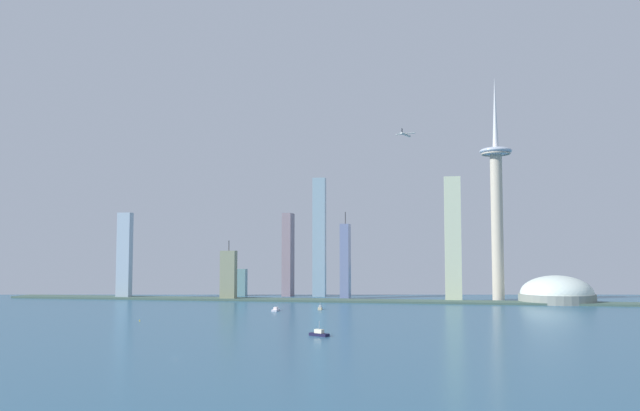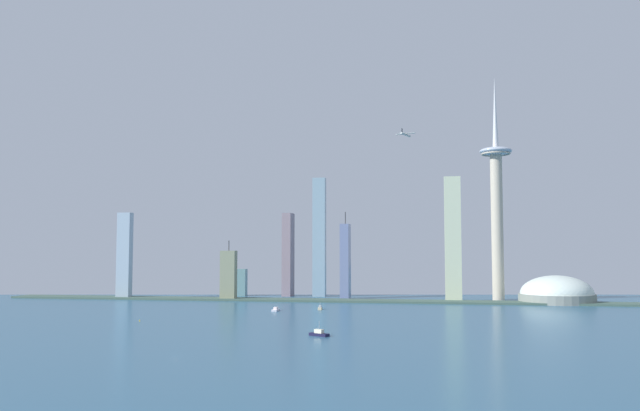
# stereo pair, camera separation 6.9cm
# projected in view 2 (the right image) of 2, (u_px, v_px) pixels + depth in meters

# --- Properties ---
(ground_plane) EXTENTS (6000.00, 6000.00, 0.00)m
(ground_plane) POSITION_uv_depth(u_px,v_px,m) (176.00, 356.00, 404.66)
(ground_plane) COLOR #2D5B79
(waterfront_pier) EXTENTS (867.73, 43.41, 2.48)m
(waterfront_pier) POSITION_uv_depth(u_px,v_px,m) (315.00, 300.00, 865.33)
(waterfront_pier) COLOR #415C50
(waterfront_pier) RESTS_ON ground
(observation_tower) EXTENTS (42.71, 42.71, 301.64)m
(observation_tower) POSITION_uv_depth(u_px,v_px,m) (497.00, 195.00, 871.93)
(observation_tower) COLOR #BFB39E
(observation_tower) RESTS_ON ground
(stadium_dome) EXTENTS (95.07, 95.07, 47.19)m
(stadium_dome) POSITION_uv_depth(u_px,v_px,m) (557.00, 295.00, 832.72)
(stadium_dome) COLOR gray
(stadium_dome) RESTS_ON ground
(skyscraper_0) EXTENTS (18.58, 12.03, 174.35)m
(skyscraper_0) POSITION_uv_depth(u_px,v_px,m) (319.00, 237.00, 959.15)
(skyscraper_0) COLOR #82A0B1
(skyscraper_0) RESTS_ON ground
(skyscraper_1) EXTENTS (13.10, 27.86, 122.79)m
(skyscraper_1) POSITION_uv_depth(u_px,v_px,m) (288.00, 254.00, 971.21)
(skyscraper_1) COLOR gray
(skyscraper_1) RESTS_ON ground
(skyscraper_2) EXTENTS (21.51, 15.79, 164.80)m
(skyscraper_2) POSITION_uv_depth(u_px,v_px,m) (453.00, 239.00, 862.57)
(skyscraper_2) COLOR beige
(skyscraper_2) RESTS_ON ground
(skyscraper_3) EXTENTS (18.10, 12.19, 40.01)m
(skyscraper_3) POSITION_uv_depth(u_px,v_px,m) (240.00, 282.00, 968.05)
(skyscraper_3) COLOR slate
(skyscraper_3) RESTS_ON ground
(skyscraper_4) EXTENTS (19.15, 12.09, 120.56)m
(skyscraper_4) POSITION_uv_depth(u_px,v_px,m) (125.00, 255.00, 920.44)
(skyscraper_4) COLOR #9FB3C6
(skyscraper_4) RESTS_ON ground
(skyscraper_5) EXTENTS (20.65, 12.72, 80.57)m
(skyscraper_5) POSITION_uv_depth(u_px,v_px,m) (228.00, 275.00, 886.40)
(skyscraper_5) COLOR gray
(skyscraper_5) RESTS_ON ground
(skyscraper_6) EXTENTS (12.20, 26.73, 121.53)m
(skyscraper_6) POSITION_uv_depth(u_px,v_px,m) (345.00, 261.00, 915.64)
(skyscraper_6) COLOR slate
(skyscraper_6) RESTS_ON ground
(boat_0) EXTENTS (17.00, 12.62, 11.49)m
(boat_0) POSITION_uv_depth(u_px,v_px,m) (319.00, 334.00, 502.47)
(boat_0) COLOR #151534
(boat_0) RESTS_ON ground
(boat_1) EXTENTS (5.94, 15.23, 4.37)m
(boat_1) POSITION_uv_depth(u_px,v_px,m) (276.00, 310.00, 717.95)
(boat_1) COLOR white
(boat_1) RESTS_ON ground
(boat_2) EXTENTS (5.17, 13.24, 8.99)m
(boat_2) POSITION_uv_depth(u_px,v_px,m) (320.00, 308.00, 736.52)
(boat_2) COLOR beige
(boat_2) RESTS_ON ground
(channel_buoy_0) EXTENTS (1.16, 1.16, 1.88)m
(channel_buoy_0) POSITION_uv_depth(u_px,v_px,m) (140.00, 320.00, 610.66)
(channel_buoy_0) COLOR yellow
(channel_buoy_0) RESTS_ON ground
(airplane) EXTENTS (27.78, 30.18, 7.80)m
(airplane) POSITION_uv_depth(u_px,v_px,m) (406.00, 134.00, 888.17)
(airplane) COLOR beige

